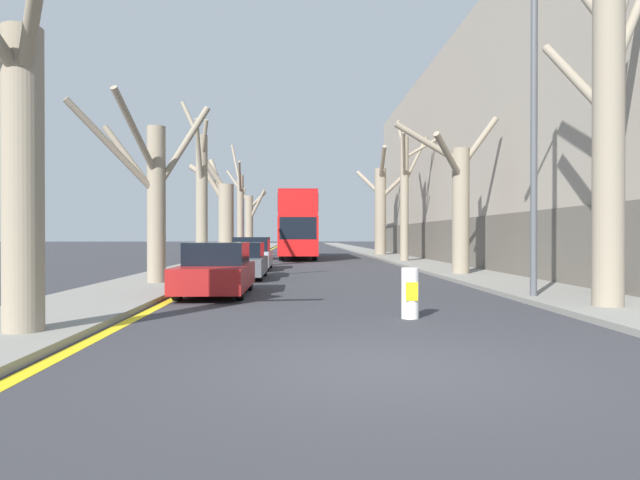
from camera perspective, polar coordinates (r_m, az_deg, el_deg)
ground_plane at (r=6.90m, az=6.10°, el=-12.61°), size 300.00×300.00×0.00m
sidewalk_left at (r=56.86m, az=-6.90°, el=-1.09°), size 2.83×120.00×0.12m
sidewalk_right at (r=57.06m, az=4.47°, el=-1.08°), size 2.83×120.00×0.12m
building_facade_right at (r=35.58m, az=19.48°, el=7.59°), size 10.08×41.09×12.04m
kerb_line_stripe at (r=56.76m, az=-5.29°, el=-1.15°), size 0.24×120.00×0.01m
street_tree_left_0 at (r=9.59m, az=-28.34°, el=7.66°), size 2.70×2.84×5.99m
street_tree_left_1 at (r=18.23m, az=-16.39°, el=4.54°), size 3.80×2.68×5.64m
street_tree_left_2 at (r=25.92m, az=-11.79°, el=4.42°), size 1.54×2.25×7.67m
street_tree_left_3 at (r=33.89m, az=-9.66°, el=2.68°), size 2.93×2.74×6.29m
street_tree_left_4 at (r=41.25m, az=-8.02°, el=3.11°), size 1.58×4.89×8.29m
street_tree_left_5 at (r=49.38m, az=-7.06°, el=1.90°), size 2.74×1.20×6.37m
street_tree_right_0 at (r=13.45m, az=26.65°, el=10.48°), size 2.81×3.15×8.69m
street_tree_right_1 at (r=22.47m, az=13.75°, el=3.84°), size 4.01×3.10×6.12m
street_tree_right_2 at (r=33.45m, az=8.55°, el=4.80°), size 3.10×3.68×8.48m
street_tree_right_3 at (r=44.25m, az=6.04°, el=3.26°), size 3.39×5.04×8.21m
double_decker_bus at (r=38.96m, az=-2.21°, el=1.75°), size 2.44×11.19×4.35m
parked_car_0 at (r=15.31m, az=-10.31°, el=-2.97°), size 1.72×4.19×1.38m
parked_car_1 at (r=21.04m, az=-8.08°, el=-2.11°), size 1.89×4.19×1.31m
parked_car_2 at (r=26.51m, az=-6.86°, el=-1.43°), size 1.79×4.32×1.49m
lamp_post at (r=14.79m, az=20.25°, el=11.92°), size 1.40×0.20×8.10m
traffic_bollard at (r=10.88m, az=8.99°, el=-5.27°), size 0.33×0.34×0.95m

